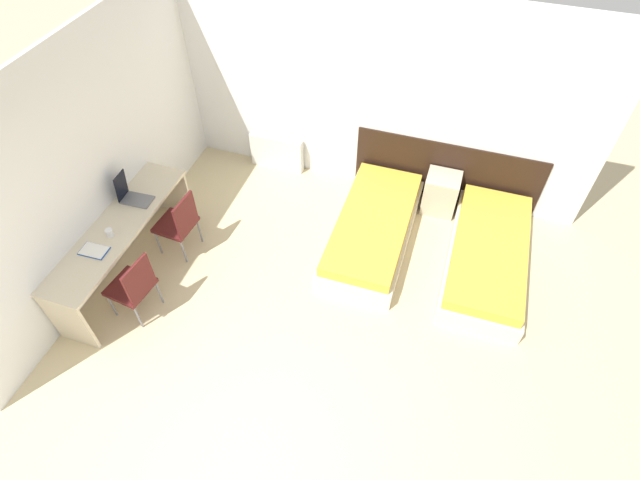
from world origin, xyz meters
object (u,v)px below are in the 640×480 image
(chair_near_notebook, at_px, (133,285))
(laptop, at_px, (132,195))
(bed_near_door, at_px, (488,255))
(nightstand, at_px, (441,193))
(bed_near_window, at_px, (373,229))
(chair_near_laptop, at_px, (179,222))

(chair_near_notebook, xyz_separation_m, laptop, (-0.50, 0.93, 0.35))
(bed_near_door, bearing_deg, chair_near_notebook, -152.38)
(nightstand, distance_m, laptop, 3.88)
(bed_near_window, relative_size, bed_near_door, 1.00)
(nightstand, relative_size, chair_near_laptop, 0.63)
(bed_near_door, height_order, chair_near_notebook, chair_near_notebook)
(chair_near_notebook, height_order, laptop, laptop)
(bed_near_door, relative_size, chair_near_notebook, 2.33)
(bed_near_window, bearing_deg, bed_near_door, 0.00)
(bed_near_window, relative_size, chair_near_notebook, 2.33)
(bed_near_window, distance_m, chair_near_laptop, 2.38)
(bed_near_window, distance_m, nightstand, 1.09)
(nightstand, bearing_deg, chair_near_notebook, -136.87)
(bed_near_window, height_order, laptop, laptop)
(bed_near_door, relative_size, chair_near_laptop, 2.33)
(laptop, bearing_deg, chair_near_notebook, -64.73)
(bed_near_door, relative_size, laptop, 5.59)
(laptop, bearing_deg, bed_near_door, 10.17)
(nightstand, distance_m, chair_near_notebook, 3.98)
(bed_near_door, distance_m, laptop, 4.27)
(chair_near_laptop, height_order, laptop, laptop)
(bed_near_window, relative_size, laptop, 5.59)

